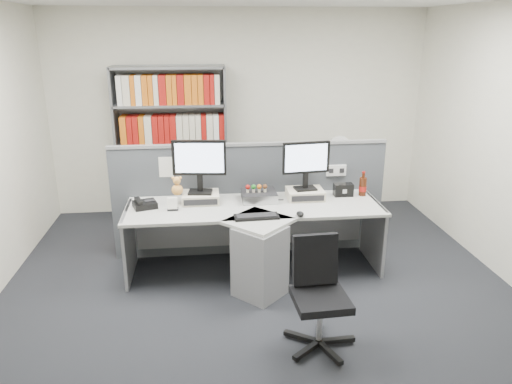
{
  "coord_description": "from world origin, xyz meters",
  "views": [
    {
      "loc": [
        -0.49,
        -3.81,
        2.42
      ],
      "look_at": [
        0.0,
        0.65,
        0.92
      ],
      "focal_mm": 34.16,
      "sensor_mm": 36.0,
      "label": 1
    }
  ],
  "objects": [
    {
      "name": "monitor_riser_left",
      "position": [
        -0.54,
        0.98,
        0.77
      ],
      "size": [
        0.38,
        0.31,
        0.1
      ],
      "color": "beige",
      "rests_on": "desk"
    },
    {
      "name": "plush_toy",
      "position": [
        -0.77,
        0.93,
        0.9
      ],
      "size": [
        0.12,
        0.12,
        0.2
      ],
      "color": "#E09C4A",
      "rests_on": "monitor_riser_left"
    },
    {
      "name": "room_shell",
      "position": [
        0.0,
        0.0,
        1.79
      ],
      "size": [
        5.04,
        5.54,
        2.72
      ],
      "color": "white",
      "rests_on": "ground"
    },
    {
      "name": "ground",
      "position": [
        0.0,
        0.0,
        0.0
      ],
      "size": [
        5.5,
        5.5,
        0.0
      ],
      "primitive_type": "plane",
      "color": "#282A2F",
      "rests_on": "ground"
    },
    {
      "name": "desk",
      "position": [
        0.0,
        0.6,
        0.46
      ],
      "size": [
        2.6,
        1.2,
        0.72
      ],
      "color": "beige",
      "rests_on": "ground"
    },
    {
      "name": "cola_bottle",
      "position": [
        1.19,
        1.01,
        0.82
      ],
      "size": [
        0.08,
        0.08,
        0.27
      ],
      "color": "#3F190A",
      "rests_on": "desk"
    },
    {
      "name": "desk_fan",
      "position": [
        1.2,
        1.99,
        0.99
      ],
      "size": [
        0.28,
        0.16,
        0.46
      ],
      "color": "white",
      "rests_on": "filing_cabinet"
    },
    {
      "name": "monitor_right",
      "position": [
        0.56,
        0.98,
        1.13
      ],
      "size": [
        0.5,
        0.19,
        0.51
      ],
      "color": "black",
      "rests_on": "monitor_riser_right"
    },
    {
      "name": "monitor_riser_right",
      "position": [
        0.56,
        0.98,
        0.77
      ],
      "size": [
        0.38,
        0.31,
        0.1
      ],
      "color": "beige",
      "rests_on": "desk"
    },
    {
      "name": "mouse",
      "position": [
        0.41,
        0.48,
        0.74
      ],
      "size": [
        0.07,
        0.11,
        0.04
      ],
      "primitive_type": "ellipsoid",
      "color": "black",
      "rests_on": "desk"
    },
    {
      "name": "shelving_unit",
      "position": [
        -0.9,
        2.44,
        0.98
      ],
      "size": [
        1.41,
        0.4,
        2.0
      ],
      "color": "slate",
      "rests_on": "ground"
    },
    {
      "name": "monitor_left",
      "position": [
        -0.54,
        0.98,
        1.15
      ],
      "size": [
        0.54,
        0.2,
        0.55
      ],
      "color": "black",
      "rests_on": "monitor_riser_left"
    },
    {
      "name": "office_chair",
      "position": [
        0.37,
        -0.5,
        0.47
      ],
      "size": [
        0.56,
        0.58,
        0.88
      ],
      "color": "silver",
      "rests_on": "ground"
    },
    {
      "name": "partition",
      "position": [
        0.0,
        1.25,
        0.65
      ],
      "size": [
        3.0,
        0.08,
        1.27
      ],
      "color": "#494D53",
      "rests_on": "ground"
    },
    {
      "name": "desk_calendar",
      "position": [
        -0.82,
        0.77,
        0.77
      ],
      "size": [
        0.11,
        0.08,
        0.13
      ],
      "color": "black",
      "rests_on": "desk"
    },
    {
      "name": "keyboard",
      "position": [
        -0.01,
        0.47,
        0.73
      ],
      "size": [
        0.43,
        0.18,
        0.03
      ],
      "color": "black",
      "rests_on": "desk"
    },
    {
      "name": "desktop_pc",
      "position": [
        0.07,
        0.97,
        0.77
      ],
      "size": [
        0.36,
        0.32,
        0.09
      ],
      "color": "black",
      "rests_on": "desk"
    },
    {
      "name": "filing_cabinet",
      "position": [
        1.2,
        1.99,
        0.35
      ],
      "size": [
        0.45,
        0.61,
        0.7
      ],
      "color": "slate",
      "rests_on": "ground"
    },
    {
      "name": "desk_phone",
      "position": [
        -1.11,
        0.88,
        0.76
      ],
      "size": [
        0.27,
        0.26,
        0.1
      ],
      "color": "black",
      "rests_on": "desk"
    },
    {
      "name": "figurines",
      "position": [
        0.04,
        0.95,
        0.87
      ],
      "size": [
        0.23,
        0.05,
        0.09
      ],
      "color": "beige",
      "rests_on": "desktop_pc"
    },
    {
      "name": "speaker",
      "position": [
        0.98,
        1.02,
        0.79
      ],
      "size": [
        0.2,
        0.11,
        0.13
      ],
      "primitive_type": "cube",
      "color": "black",
      "rests_on": "desk"
    }
  ]
}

